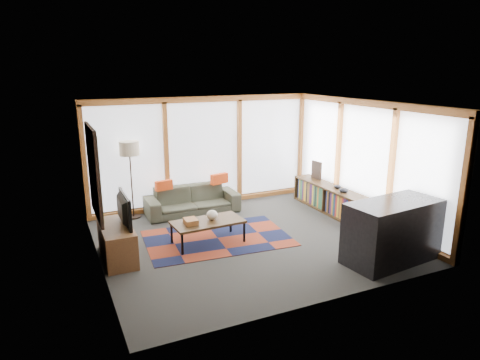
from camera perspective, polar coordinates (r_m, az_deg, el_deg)
name	(u,v)px	position (r m, az deg, el deg)	size (l,w,h in m)	color
ground	(249,239)	(8.38, 1.15, -7.93)	(5.50, 5.50, 0.00)	#2C2C2A
room_envelope	(259,154)	(8.62, 2.54, 3.43)	(5.52, 5.02, 2.62)	#453B31
rug	(218,238)	(8.44, -3.02, -7.74)	(2.75, 1.76, 0.01)	maroon
sofa	(192,200)	(9.81, -6.38, -2.69)	(2.10, 0.82, 0.61)	#393B2D
pillow_left	(164,185)	(9.57, -10.12, -0.70)	(0.39, 0.12, 0.21)	#D14014
pillow_right	(219,179)	(9.95, -2.78, 0.18)	(0.43, 0.13, 0.23)	#D14014
floor_lamp	(131,180)	(9.60, -14.29, -0.02)	(0.43, 0.43, 1.71)	black
coffee_table	(208,232)	(8.17, -4.29, -6.93)	(1.32, 0.66, 0.44)	#322110
book_stack	(191,221)	(7.96, -6.59, -5.50)	(0.23, 0.28, 0.09)	#9C5F2F
vase	(212,215)	(8.13, -3.74, -4.67)	(0.21, 0.21, 0.18)	silver
bookshelf	(330,199)	(10.05, 11.94, -2.51)	(0.44, 2.42, 0.61)	#322110
bowl_a	(344,190)	(9.55, 13.66, -1.32)	(0.21, 0.21, 0.10)	black
bowl_b	(338,187)	(9.83, 12.88, -0.86)	(0.16, 0.16, 0.08)	black
shelf_picture	(317,170)	(10.53, 10.17, 1.31)	(0.04, 0.33, 0.43)	black
tv_console	(117,243)	(7.76, -16.08, -8.02)	(0.51, 1.22, 0.61)	brown
television	(120,210)	(7.61, -15.77, -3.81)	(0.95, 0.12, 0.55)	black
bar_counter	(392,231)	(7.77, 19.65, -6.48)	(1.68, 0.78, 1.06)	black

